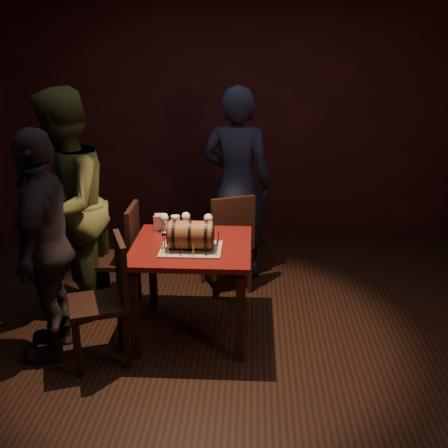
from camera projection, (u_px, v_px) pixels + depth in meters
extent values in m
plane|color=black|center=(213.00, 341.00, 4.36)|extent=(5.00, 5.00, 0.00)
cube|color=black|center=(228.00, 114.00, 6.26)|extent=(5.00, 0.04, 2.80)
cube|color=black|center=(144.00, 371.00, 1.55)|extent=(5.00, 0.04, 2.80)
cube|color=#460C0B|center=(192.00, 247.00, 4.26)|extent=(0.90, 0.90, 0.04)
cube|color=black|center=(135.00, 314.00, 4.04)|extent=(0.06, 0.06, 0.71)
cube|color=black|center=(240.00, 317.00, 4.00)|extent=(0.06, 0.06, 0.71)
cube|color=black|center=(153.00, 271.00, 4.76)|extent=(0.06, 0.06, 0.71)
cube|color=black|center=(242.00, 273.00, 4.72)|extent=(0.06, 0.06, 0.71)
cube|color=gray|center=(191.00, 249.00, 4.15)|extent=(0.45, 0.35, 0.01)
cylinder|color=brown|center=(191.00, 235.00, 4.12)|extent=(0.32, 0.21, 0.21)
cylinder|color=black|center=(175.00, 235.00, 4.12)|extent=(0.02, 0.23, 0.23)
cylinder|color=black|center=(191.00, 235.00, 4.12)|extent=(0.02, 0.23, 0.23)
cylinder|color=black|center=(207.00, 235.00, 4.11)|extent=(0.02, 0.23, 0.23)
cylinder|color=black|center=(169.00, 234.00, 4.12)|extent=(0.01, 0.20, 0.20)
cylinder|color=black|center=(213.00, 235.00, 4.11)|extent=(0.01, 0.20, 0.20)
cylinder|color=black|center=(166.00, 234.00, 4.13)|extent=(0.04, 0.02, 0.02)
sphere|color=black|center=(163.00, 234.00, 4.13)|extent=(0.03, 0.03, 0.03)
cylinder|color=#E9D78B|center=(168.00, 250.00, 4.01)|extent=(0.01, 0.01, 0.08)
cylinder|color=black|center=(168.00, 244.00, 3.99)|extent=(0.00, 0.00, 0.01)
cylinder|color=black|center=(181.00, 250.00, 4.00)|extent=(0.01, 0.01, 0.08)
cylinder|color=black|center=(180.00, 244.00, 3.99)|extent=(0.00, 0.00, 0.01)
cylinder|color=#E9D78B|center=(193.00, 251.00, 4.00)|extent=(0.01, 0.01, 0.08)
cylinder|color=black|center=(193.00, 245.00, 3.98)|extent=(0.00, 0.00, 0.01)
cylinder|color=black|center=(206.00, 251.00, 3.99)|extent=(0.01, 0.01, 0.08)
cylinder|color=black|center=(206.00, 245.00, 3.98)|extent=(0.00, 0.00, 0.01)
cylinder|color=#E9D78B|center=(216.00, 250.00, 4.01)|extent=(0.01, 0.01, 0.08)
cylinder|color=black|center=(216.00, 244.00, 3.99)|extent=(0.00, 0.00, 0.01)
cylinder|color=black|center=(217.00, 246.00, 4.09)|extent=(0.01, 0.01, 0.08)
cylinder|color=black|center=(217.00, 240.00, 4.08)|extent=(0.00, 0.00, 0.01)
cylinder|color=#E9D78B|center=(218.00, 241.00, 4.18)|extent=(0.01, 0.01, 0.08)
cylinder|color=black|center=(218.00, 235.00, 4.16)|extent=(0.00, 0.00, 0.01)
cylinder|color=black|center=(219.00, 237.00, 4.26)|extent=(0.01, 0.01, 0.08)
cylinder|color=black|center=(219.00, 231.00, 4.25)|extent=(0.00, 0.00, 0.01)
cylinder|color=#E9D78B|center=(207.00, 237.00, 4.27)|extent=(0.01, 0.01, 0.08)
cylinder|color=black|center=(207.00, 231.00, 4.25)|extent=(0.00, 0.00, 0.01)
cylinder|color=black|center=(195.00, 236.00, 4.27)|extent=(0.01, 0.01, 0.08)
cylinder|color=black|center=(195.00, 231.00, 4.26)|extent=(0.00, 0.00, 0.01)
cylinder|color=#E9D78B|center=(183.00, 236.00, 4.28)|extent=(0.01, 0.01, 0.08)
cylinder|color=black|center=(183.00, 231.00, 4.26)|extent=(0.00, 0.00, 0.01)
cylinder|color=black|center=(171.00, 236.00, 4.28)|extent=(0.01, 0.01, 0.08)
cylinder|color=black|center=(171.00, 230.00, 4.27)|extent=(0.00, 0.00, 0.01)
cylinder|color=#E9D78B|center=(166.00, 239.00, 4.22)|extent=(0.01, 0.01, 0.08)
cylinder|color=black|center=(166.00, 233.00, 4.21)|extent=(0.00, 0.00, 0.01)
cylinder|color=black|center=(165.00, 243.00, 4.14)|extent=(0.01, 0.01, 0.08)
cylinder|color=black|center=(164.00, 237.00, 4.12)|extent=(0.00, 0.00, 0.01)
cylinder|color=#E9D78B|center=(163.00, 248.00, 4.05)|extent=(0.01, 0.01, 0.08)
cylinder|color=black|center=(162.00, 242.00, 4.04)|extent=(0.00, 0.00, 0.01)
cylinder|color=silver|center=(165.00, 232.00, 4.51)|extent=(0.06, 0.06, 0.01)
cylinder|color=silver|center=(164.00, 226.00, 4.50)|extent=(0.01, 0.01, 0.09)
sphere|color=silver|center=(164.00, 218.00, 4.47)|extent=(0.07, 0.07, 0.07)
sphere|color=#591114|center=(164.00, 218.00, 4.48)|extent=(0.05, 0.05, 0.05)
cylinder|color=silver|center=(186.00, 231.00, 4.54)|extent=(0.06, 0.06, 0.01)
cylinder|color=silver|center=(186.00, 225.00, 4.52)|extent=(0.01, 0.01, 0.09)
sphere|color=silver|center=(186.00, 216.00, 4.50)|extent=(0.07, 0.07, 0.07)
cylinder|color=silver|center=(208.00, 232.00, 4.50)|extent=(0.06, 0.06, 0.01)
cylinder|color=silver|center=(208.00, 227.00, 4.49)|extent=(0.01, 0.01, 0.09)
sphere|color=silver|center=(208.00, 218.00, 4.46)|extent=(0.07, 0.07, 0.07)
sphere|color=#BF594C|center=(208.00, 219.00, 4.46)|extent=(0.05, 0.05, 0.05)
cylinder|color=silver|center=(175.00, 225.00, 4.46)|extent=(0.07, 0.07, 0.15)
cylinder|color=#9E5414|center=(176.00, 227.00, 4.47)|extent=(0.06, 0.06, 0.11)
cylinder|color=white|center=(175.00, 219.00, 4.44)|extent=(0.06, 0.06, 0.02)
cube|color=black|center=(226.00, 243.00, 5.13)|extent=(0.53, 0.53, 0.04)
cube|color=black|center=(236.00, 257.00, 5.42)|extent=(0.04, 0.04, 0.43)
cube|color=black|center=(203.00, 262.00, 5.31)|extent=(0.04, 0.04, 0.43)
cube|color=black|center=(250.00, 271.00, 5.11)|extent=(0.04, 0.04, 0.43)
cube|color=black|center=(215.00, 276.00, 5.00)|extent=(0.04, 0.04, 0.43)
cube|color=black|center=(233.00, 223.00, 4.89)|extent=(0.38, 0.19, 0.46)
cube|color=black|center=(113.00, 260.00, 4.73)|extent=(0.40, 0.40, 0.04)
cube|color=black|center=(100.00, 277.00, 4.98)|extent=(0.04, 0.04, 0.43)
cube|color=black|center=(90.00, 294.00, 4.66)|extent=(0.04, 0.04, 0.43)
cube|color=black|center=(138.00, 278.00, 4.96)|extent=(0.04, 0.04, 0.43)
cube|color=black|center=(131.00, 295.00, 4.64)|extent=(0.04, 0.04, 0.43)
cube|color=black|center=(133.00, 233.00, 4.64)|extent=(0.04, 0.40, 0.46)
cube|color=black|center=(98.00, 304.00, 3.98)|extent=(0.52, 0.52, 0.04)
cube|color=black|center=(75.00, 326.00, 4.16)|extent=(0.04, 0.04, 0.43)
cube|color=black|center=(78.00, 349.00, 3.85)|extent=(0.04, 0.04, 0.43)
cube|color=black|center=(121.00, 319.00, 4.26)|extent=(0.04, 0.04, 0.43)
cube|color=black|center=(127.00, 341.00, 3.95)|extent=(0.04, 0.04, 0.43)
cube|color=black|center=(121.00, 269.00, 3.95)|extent=(0.18, 0.39, 0.46)
imported|color=black|center=(237.00, 184.00, 5.30)|extent=(0.74, 0.55, 1.83)
imported|color=#383E1F|center=(64.00, 208.00, 4.48)|extent=(0.76, 0.95, 1.89)
imported|color=black|center=(45.00, 246.00, 3.97)|extent=(0.49, 1.02, 1.69)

